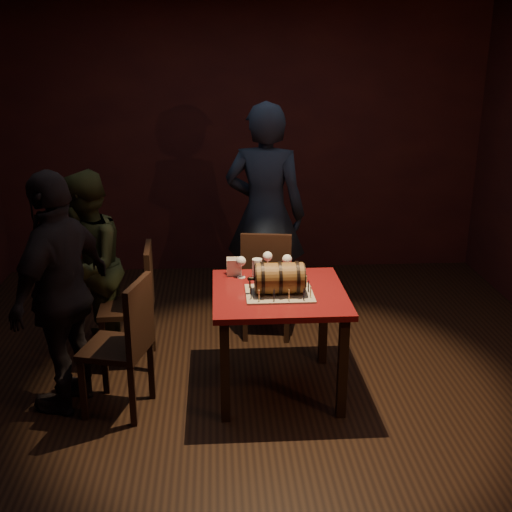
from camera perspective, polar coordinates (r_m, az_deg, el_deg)
The scene contains 16 objects.
room_shell at distance 4.26m, azimuth 0.24°, elevation 5.54°, with size 5.04×5.04×2.80m.
pub_table at distance 4.40m, azimuth 2.04°, elevation -4.45°, with size 0.90×0.90×0.75m.
cake_board at distance 4.30m, azimuth 2.09°, elevation -3.35°, with size 0.45×0.35×0.01m, color gray.
barrel_cake at distance 4.26m, azimuth 2.10°, elevation -1.98°, with size 0.38×0.22×0.22m.
birthday_candles at distance 4.28m, azimuth 2.10°, elevation -2.78°, with size 0.40×0.30×0.09m.
wine_glass_left at distance 4.56m, azimuth -1.34°, elevation -0.56°, with size 0.07×0.07×0.16m.
wine_glass_mid at distance 4.66m, azimuth 1.03°, elevation -0.12°, with size 0.07×0.07×0.16m.
wine_glass_right at distance 4.60m, azimuth 2.78°, elevation -0.39°, with size 0.07×0.07×0.16m.
pint_of_ale at distance 4.55m, azimuth 0.10°, elevation -1.21°, with size 0.07×0.07×0.15m.
menu_card at distance 4.61m, azimuth -2.00°, elevation -1.02°, with size 0.10×0.05×0.13m, color white, non-canonical shape.
chair_back at distance 5.23m, azimuth 0.96°, elevation -2.03°, with size 0.45×0.45×0.93m.
chair_left_rear at distance 4.91m, azimuth -10.54°, elevation -3.76°, with size 0.42×0.42×0.93m.
chair_left_front at distance 4.28m, azimuth -11.45°, elevation -7.27°, with size 0.49×0.49×0.93m.
person_back at distance 5.51m, azimuth 0.82°, elevation 3.74°, with size 0.69×0.46×1.90m, color #182031.
person_left_rear at distance 5.05m, azimuth -14.80°, elevation -0.89°, with size 0.71×0.55×1.46m, color #34391C.
person_left_front at distance 4.35m, azimuth -16.89°, elevation -3.14°, with size 0.95×0.40×1.62m, color black.
Camera 1 is at (-0.28, -4.14, 2.36)m, focal length 45.00 mm.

